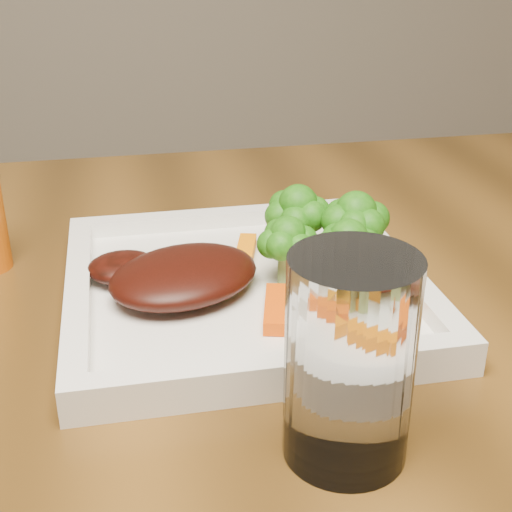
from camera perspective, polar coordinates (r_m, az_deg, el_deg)
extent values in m
cube|color=white|center=(0.56, -1.00, -2.95)|extent=(0.27, 0.27, 0.01)
ellipsoid|color=#380D08|center=(0.54, -5.77, -1.56)|extent=(0.15, 0.13, 0.03)
cube|color=orange|center=(0.51, 6.39, -4.94)|extent=(0.05, 0.03, 0.01)
cube|color=#D84703|center=(0.54, 11.02, -3.55)|extent=(0.05, 0.02, 0.01)
cube|color=#E64903|center=(0.52, 1.60, -4.23)|extent=(0.03, 0.06, 0.01)
cube|color=orange|center=(0.60, -0.83, 0.39)|extent=(0.03, 0.06, 0.01)
cube|color=orange|center=(0.56, 7.40, -1.98)|extent=(0.05, 0.06, 0.01)
cube|color=red|center=(0.58, 4.76, -0.81)|extent=(0.05, 0.02, 0.01)
cylinder|color=silver|center=(0.38, 7.49, -8.30)|extent=(0.07, 0.07, 0.12)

